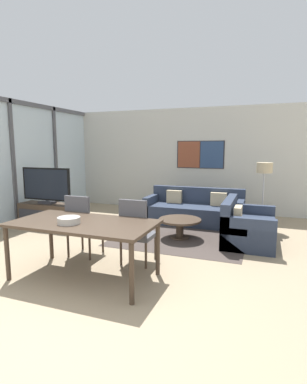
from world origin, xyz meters
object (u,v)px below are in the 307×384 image
at_px(sofa_side, 245,228).
at_px(dining_chair_left, 82,224).
at_px(coffee_table, 180,224).
at_px(tv_console, 48,215).
at_px(fruit_bowl, 69,220).
at_px(television, 46,186).
at_px(floor_lamp, 264,173).
at_px(sofa_main, 195,211).
at_px(dining_chair_centre, 136,229).
at_px(dining_table, 83,227).

distance_m(sofa_side, dining_chair_left, 2.93).
bearing_deg(sofa_side, coffee_table, 98.21).
height_order(tv_console, fruit_bowl, fruit_bowl).
bearing_deg(television, floor_lamp, 18.63).
bearing_deg(sofa_side, tv_console, 94.16).
distance_m(sofa_main, dining_chair_centre, 2.81).
distance_m(sofa_main, dining_chair_left, 3.05).
relative_size(tv_console, dining_table, 0.67).
height_order(coffee_table, dining_chair_centre, dining_chair_centre).
distance_m(television, floor_lamp, 4.75).
relative_size(television, floor_lamp, 0.87).
height_order(coffee_table, floor_lamp, floor_lamp).
bearing_deg(dining_table, floor_lamp, 58.08).
relative_size(dining_chair_centre, floor_lamp, 0.70).
bearing_deg(fruit_bowl, tv_console, 135.09).
distance_m(television, sofa_main, 3.40).
xyz_separation_m(tv_console, sofa_main, (3.02, 1.42, 0.02)).
relative_size(dining_table, floor_lamp, 1.34).
relative_size(dining_table, dining_chair_left, 1.91).
bearing_deg(fruit_bowl, dining_table, 49.61).
height_order(sofa_main, sofa_side, same).
distance_m(sofa_side, coffee_table, 1.20).
bearing_deg(floor_lamp, sofa_main, -176.46).
height_order(tv_console, sofa_side, sofa_side).
height_order(sofa_side, dining_chair_left, dining_chair_left).
distance_m(dining_chair_left, fruit_bowl, 0.92).
xyz_separation_m(television, dining_chair_centre, (2.76, -1.36, -0.37)).
height_order(tv_console, television, television).
relative_size(dining_table, dining_chair_centre, 1.91).
relative_size(sofa_side, fruit_bowl, 4.64).
relative_size(sofa_main, sofa_side, 1.63).
bearing_deg(dining_chair_left, sofa_main, 66.70).
bearing_deg(dining_chair_left, sofa_side, 34.88).
bearing_deg(sofa_side, television, 94.15).
relative_size(sofa_side, dining_chair_left, 1.35).
distance_m(sofa_side, dining_table, 3.05).
bearing_deg(coffee_table, sofa_main, 90.00).
distance_m(sofa_main, dining_table, 3.55).
bearing_deg(coffee_table, dining_table, -108.70).
bearing_deg(dining_chair_left, coffee_table, 51.25).
height_order(television, sofa_main, television).
distance_m(television, coffee_table, 3.09).
bearing_deg(floor_lamp, dining_chair_centre, -121.09).
relative_size(television, dining_chair_left, 1.24).
distance_m(sofa_side, floor_lamp, 1.55).
bearing_deg(sofa_side, dining_table, 140.49).
height_order(sofa_main, coffee_table, sofa_main).
xyz_separation_m(dining_chair_left, fruit_bowl, (0.35, -0.80, 0.28)).
distance_m(television, sofa_side, 4.27).
bearing_deg(floor_lamp, dining_table, -121.92).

